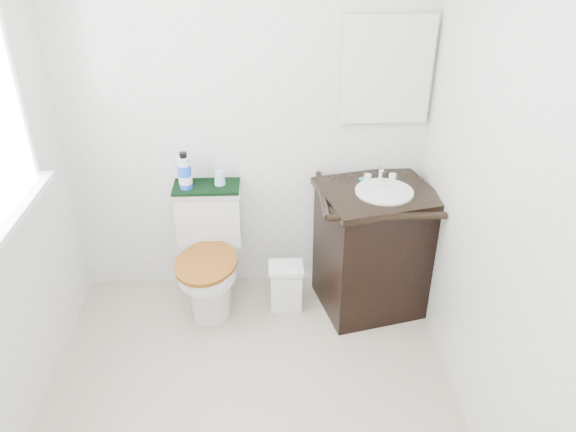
{
  "coord_description": "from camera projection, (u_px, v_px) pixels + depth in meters",
  "views": [
    {
      "loc": [
        0.11,
        -1.99,
        2.31
      ],
      "look_at": [
        0.23,
        0.75,
        0.75
      ],
      "focal_mm": 35.0,
      "sensor_mm": 36.0,
      "label": 1
    }
  ],
  "objects": [
    {
      "name": "floor",
      "position": [
        249.0,
        416.0,
        2.87
      ],
      "size": [
        2.4,
        2.4,
        0.0
      ],
      "primitive_type": "plane",
      "color": "#BCAD98",
      "rests_on": "ground"
    },
    {
      "name": "wall_back",
      "position": [
        246.0,
        113.0,
        3.32
      ],
      "size": [
        2.4,
        0.0,
        2.4
      ],
      "primitive_type": "plane",
      "rotation": [
        1.57,
        0.0,
        0.0
      ],
      "color": "silver",
      "rests_on": "ground"
    },
    {
      "name": "wall_right",
      "position": [
        506.0,
        206.0,
        2.32
      ],
      "size": [
        0.0,
        2.4,
        2.4
      ],
      "primitive_type": "plane",
      "rotation": [
        1.57,
        0.0,
        -1.57
      ],
      "color": "silver",
      "rests_on": "ground"
    },
    {
      "name": "mirror",
      "position": [
        387.0,
        70.0,
        3.2
      ],
      "size": [
        0.5,
        0.02,
        0.6
      ],
      "primitive_type": "cube",
      "color": "silver",
      "rests_on": "wall_back"
    },
    {
      "name": "toilet",
      "position": [
        210.0,
        257.0,
        3.53
      ],
      "size": [
        0.42,
        0.64,
        0.76
      ],
      "color": "silver",
      "rests_on": "floor"
    },
    {
      "name": "vanity",
      "position": [
        373.0,
        246.0,
        3.47
      ],
      "size": [
        0.76,
        0.69,
        0.92
      ],
      "color": "black",
      "rests_on": "floor"
    },
    {
      "name": "trash_bin",
      "position": [
        286.0,
        286.0,
        3.57
      ],
      "size": [
        0.22,
        0.17,
        0.31
      ],
      "color": "white",
      "rests_on": "floor"
    },
    {
      "name": "towel",
      "position": [
        206.0,
        187.0,
        3.42
      ],
      "size": [
        0.4,
        0.22,
        0.02
      ],
      "primitive_type": "cube",
      "color": "black",
      "rests_on": "toilet"
    },
    {
      "name": "mouthwash_bottle",
      "position": [
        185.0,
        172.0,
        3.34
      ],
      "size": [
        0.08,
        0.08,
        0.23
      ],
      "color": "blue",
      "rests_on": "towel"
    },
    {
      "name": "cup",
      "position": [
        220.0,
        178.0,
        3.41
      ],
      "size": [
        0.07,
        0.07,
        0.09
      ],
      "primitive_type": "cone",
      "color": "#90CEEC",
      "rests_on": "towel"
    },
    {
      "name": "soap_bar",
      "position": [
        364.0,
        179.0,
        3.39
      ],
      "size": [
        0.07,
        0.04,
        0.02
      ],
      "primitive_type": "ellipsoid",
      "color": "#1B827C",
      "rests_on": "vanity"
    }
  ]
}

